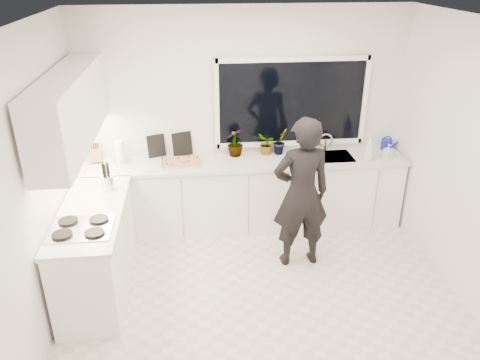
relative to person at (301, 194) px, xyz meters
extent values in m
cube|color=beige|center=(-0.50, -0.58, -0.87)|extent=(4.00, 3.50, 0.02)
cube|color=white|center=(-0.50, 1.18, 0.49)|extent=(4.00, 0.02, 2.70)
cube|color=white|center=(-2.51, -0.58, 0.49)|extent=(0.02, 3.50, 2.70)
cube|color=white|center=(1.51, -0.58, 0.49)|extent=(0.02, 3.50, 2.70)
cube|color=white|center=(-0.50, -0.58, 1.85)|extent=(4.00, 3.50, 0.02)
cube|color=black|center=(0.10, 1.14, 0.69)|extent=(1.80, 0.02, 1.00)
cube|color=white|center=(-0.50, 0.87, -0.42)|extent=(3.92, 0.58, 0.88)
cube|color=white|center=(-2.17, -0.23, -0.42)|extent=(0.58, 1.60, 0.88)
cube|color=silver|center=(-0.50, 0.86, 0.04)|extent=(3.94, 0.62, 0.04)
cube|color=silver|center=(-2.17, -0.23, 0.04)|extent=(0.62, 1.60, 0.04)
cube|color=white|center=(-2.29, 0.12, 0.99)|extent=(0.34, 2.10, 0.70)
cube|color=silver|center=(0.55, 0.87, 0.01)|extent=(0.58, 0.42, 0.14)
cylinder|color=silver|center=(0.55, 1.07, 0.17)|extent=(0.03, 0.03, 0.22)
cube|color=black|center=(-2.19, -0.58, 0.07)|extent=(0.56, 0.48, 0.03)
imported|color=black|center=(0.00, 0.00, 0.00)|extent=(0.66, 0.46, 1.73)
cube|color=silver|center=(-1.28, 0.84, 0.07)|extent=(0.48, 0.36, 0.03)
cube|color=red|center=(-1.28, 0.84, 0.09)|extent=(0.44, 0.31, 0.01)
cylinder|color=#1217B0|center=(1.35, 1.03, 0.12)|extent=(0.16, 0.16, 0.13)
cylinder|color=white|center=(-2.01, 0.97, 0.19)|extent=(0.11, 0.11, 0.26)
cube|color=#A0824A|center=(-2.30, 1.01, 0.17)|extent=(0.14, 0.11, 0.22)
cylinder|color=silver|center=(-2.06, 0.22, 0.14)|extent=(0.15, 0.15, 0.16)
cube|color=black|center=(-1.59, 1.11, 0.20)|extent=(0.21, 0.09, 0.28)
cube|color=black|center=(-1.26, 1.11, 0.21)|extent=(0.24, 0.11, 0.30)
imported|color=#26662D|center=(-0.61, 1.03, 0.23)|extent=(0.27, 0.27, 0.34)
imported|color=#26662D|center=(-0.21, 1.03, 0.19)|extent=(0.24, 0.27, 0.27)
imported|color=#26662D|center=(-0.04, 1.03, 0.22)|extent=(0.23, 0.22, 0.33)
imported|color=#D8BF66|center=(1.00, 0.72, 0.21)|extent=(0.16, 0.16, 0.31)
imported|color=#D8BF66|center=(1.24, 0.72, 0.15)|extent=(0.12, 0.12, 0.19)
camera|label=1|loc=(-1.14, -4.39, 2.28)|focal=35.00mm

